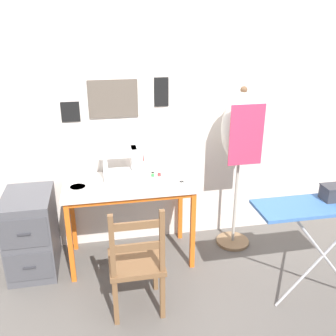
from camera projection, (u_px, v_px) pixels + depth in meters
ground_plane at (135, 276)px, 3.24m from camera, size 14.00×14.00×0.00m
wall_back at (123, 115)px, 3.34m from camera, size 10.00×0.07×2.55m
sewing_table at (129, 193)px, 3.24m from camera, size 1.11×0.57×0.76m
sewing_machine at (125, 164)px, 3.24m from camera, size 0.35×0.17×0.31m
fabric_bowl at (78, 189)px, 3.03m from camera, size 0.16×0.16×0.05m
scissors at (184, 182)px, 3.21m from camera, size 0.09×0.12×0.01m
thread_spool_near_machine at (147, 176)px, 3.31m from camera, size 0.03×0.03×0.03m
thread_spool_mid_table at (153, 175)px, 3.33m from camera, size 0.04×0.04×0.04m
thread_spool_far_edge at (159, 174)px, 3.34m from camera, size 0.04×0.04×0.04m
wooden_chair at (136, 263)px, 2.74m from camera, size 0.40×0.38×0.90m
filing_cabinet at (32, 233)px, 3.23m from camera, size 0.40×0.57×0.71m
dress_form at (241, 135)px, 3.31m from camera, size 0.36×0.32×1.55m
ironing_board at (332, 209)px, 2.67m from camera, size 1.13×0.32×0.87m
storage_box at (333, 193)px, 2.67m from camera, size 0.16×0.13×0.11m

